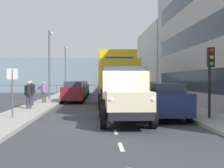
{
  "coord_description": "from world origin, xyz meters",
  "views": [
    {
      "loc": [
        0.69,
        11.89,
        1.9
      ],
      "look_at": [
        -0.42,
        -9.43,
        1.57
      ],
      "focal_mm": 47.85,
      "sensor_mm": 36.0,
      "label": 1
    }
  ],
  "objects": [
    {
      "name": "road_centreline_markings",
      "position": [
        0.0,
        -7.6,
        0.0
      ],
      "size": [
        0.12,
        33.72,
        0.01
      ],
      "color": "silver",
      "rests_on": "ground_plane"
    },
    {
      "name": "lamp_post_promenade",
      "position": [
        4.77,
        -14.42,
        3.77
      ],
      "size": [
        0.32,
        1.14,
        6.03
      ],
      "color": "#59595B",
      "rests_on": "sidewalk_right"
    },
    {
      "name": "pedestrian_strolling",
      "position": [
        4.65,
        -10.83,
        1.07
      ],
      "size": [
        0.53,
        0.34,
        1.57
      ],
      "color": "#4C473D",
      "rests_on": "sidewalk_right"
    },
    {
      "name": "ground_plane",
      "position": [
        0.0,
        -9.04,
        0.0
      ],
      "size": [
        80.0,
        80.0,
        0.0
      ],
      "primitive_type": "plane",
      "color": "#38383D"
    },
    {
      "name": "lamp_post_far",
      "position": [
        4.57,
        -25.86,
        3.7
      ],
      "size": [
        0.32,
        1.14,
        5.9
      ],
      "color": "#59595B",
      "rests_on": "sidewalk_right"
    },
    {
      "name": "pedestrian_by_lamp",
      "position": [
        4.74,
        -6.19,
        1.11
      ],
      "size": [
        0.53,
        0.34,
        1.64
      ],
      "color": "#383342",
      "rests_on": "sidewalk_right"
    },
    {
      "name": "street_sign",
      "position": [
        4.55,
        -2.02,
        1.68
      ],
      "size": [
        0.5,
        0.07,
        2.25
      ],
      "color": "#4C4C4C",
      "rests_on": "sidewalk_right"
    },
    {
      "name": "car_navy_kerbside_near",
      "position": [
        -2.57,
        -2.28,
        0.9
      ],
      "size": [
        1.77,
        4.45,
        1.72
      ],
      "color": "navy",
      "rests_on": "ground_plane"
    },
    {
      "name": "sidewalk_right",
      "position": [
        4.6,
        -9.04,
        0.07
      ],
      "size": [
        2.16,
        39.41,
        0.15
      ],
      "primitive_type": "cube",
      "color": "#9E9993",
      "rests_on": "ground_plane"
    },
    {
      "name": "lorry_cargo_yellow",
      "position": [
        -0.73,
        -9.39,
        2.08
      ],
      "size": [
        2.58,
        8.2,
        3.87
      ],
      "color": "gold",
      "rests_on": "ground_plane"
    },
    {
      "name": "sidewalk_left",
      "position": [
        -4.6,
        -9.04,
        0.07
      ],
      "size": [
        2.16,
        39.41,
        0.15
      ],
      "primitive_type": "cube",
      "color": "#9E9993",
      "rests_on": "ground_plane"
    },
    {
      "name": "sea_horizon",
      "position": [
        0.0,
        -31.75,
        2.5
      ],
      "size": [
        80.0,
        0.8,
        5.0
      ],
      "primitive_type": "cube",
      "color": "gray",
      "rests_on": "ground_plane"
    },
    {
      "name": "truck_vintage_cream",
      "position": [
        -0.54,
        -0.83,
        1.18
      ],
      "size": [
        2.17,
        5.64,
        2.43
      ],
      "color": "black",
      "rests_on": "ground_plane"
    },
    {
      "name": "traffic_light_near",
      "position": [
        -4.49,
        -1.42,
        2.47
      ],
      "size": [
        0.28,
        0.41,
        3.2
      ],
      "color": "black",
      "rests_on": "sidewalk_left"
    },
    {
      "name": "car_teal_oppositeside_1",
      "position": [
        2.57,
        -18.31,
        0.9
      ],
      "size": [
        1.91,
        4.05,
        1.72
      ],
      "color": "#1E6670",
      "rests_on": "ground_plane"
    },
    {
      "name": "building_far_block",
      "position": [
        -9.21,
        -26.83,
        4.16
      ],
      "size": [
        7.06,
        14.79,
        8.33
      ],
      "color": "beige",
      "rests_on": "ground_plane"
    },
    {
      "name": "car_white_kerbside_1",
      "position": [
        -2.57,
        -8.7,
        0.89
      ],
      "size": [
        1.84,
        3.9,
        1.72
      ],
      "color": "white",
      "rests_on": "ground_plane"
    },
    {
      "name": "car_red_oppositeside_2",
      "position": [
        2.57,
        -24.64,
        0.9
      ],
      "size": [
        1.94,
        4.42,
        1.72
      ],
      "color": "#B21E1E",
      "rests_on": "ground_plane"
    },
    {
      "name": "car_black_kerbside_3",
      "position": [
        -2.57,
        -19.7,
        0.9
      ],
      "size": [
        1.82,
        4.36,
        1.72
      ],
      "color": "black",
      "rests_on": "ground_plane"
    },
    {
      "name": "car_maroon_oppositeside_0",
      "position": [
        2.57,
        -12.7,
        0.89
      ],
      "size": [
        1.8,
        4.03,
        1.72
      ],
      "color": "maroon",
      "rests_on": "ground_plane"
    },
    {
      "name": "car_grey_kerbside_2",
      "position": [
        -2.57,
        -14.13,
        0.9
      ],
      "size": [
        1.76,
        4.38,
        1.72
      ],
      "color": "slate",
      "rests_on": "ground_plane"
    },
    {
      "name": "seawall_railing",
      "position": [
        -0.0,
        -28.15,
        0.92
      ],
      "size": [
        28.08,
        0.08,
        1.2
      ],
      "color": "#4C5156",
      "rests_on": "ground_plane"
    },
    {
      "name": "pedestrian_couple_a",
      "position": [
        5.07,
        -8.36,
        1.14
      ],
      "size": [
        0.53,
        0.34,
        1.68
      ],
      "color": "#383342",
      "rests_on": "sidewalk_right"
    }
  ]
}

